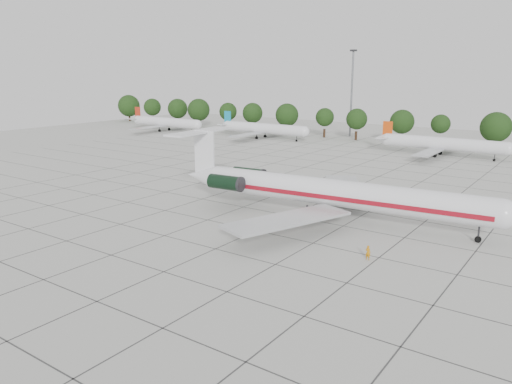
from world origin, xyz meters
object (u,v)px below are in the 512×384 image
bg_airliner_a (166,122)px  bg_airliner_c (442,144)px  floodlight_mast (352,88)px  ground_crew (368,253)px  main_airliner (321,191)px  bg_airliner_b (263,129)px

bg_airliner_a → bg_airliner_c: bearing=0.9°
floodlight_mast → ground_crew: bearing=-64.1°
bg_airliner_c → ground_crew: bearing=-80.4°
main_airliner → bg_airliner_c: size_ratio=1.62×
ground_crew → floodlight_mast: floodlight_mast is taller
bg_airliner_b → floodlight_mast: size_ratio=1.11×
main_airliner → bg_airliner_a: size_ratio=1.62×
main_airliner → bg_airliner_a: 106.77m
ground_crew → floodlight_mast: 104.52m
floodlight_mast → main_airliner: bearing=-67.7°
bg_airliner_a → floodlight_mast: (54.95, 23.22, 11.37)m
bg_airliner_a → bg_airliner_b: bearing=5.5°
bg_airliner_c → floodlight_mast: bearing=146.6°
floodlight_mast → bg_airliner_c: bearing=-33.4°
bg_airliner_c → floodlight_mast: floodlight_mast is taller
ground_crew → floodlight_mast: (-45.23, 93.26, 13.49)m
floodlight_mast → bg_airliner_b: bearing=-133.2°
bg_airliner_b → floodlight_mast: 29.35m
ground_crew → bg_airliner_b: size_ratio=0.06×
ground_crew → bg_airliner_c: (-12.05, 71.40, 2.12)m
ground_crew → floodlight_mast: bearing=-60.6°
ground_crew → bg_airliner_a: (-100.18, 70.04, 2.12)m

